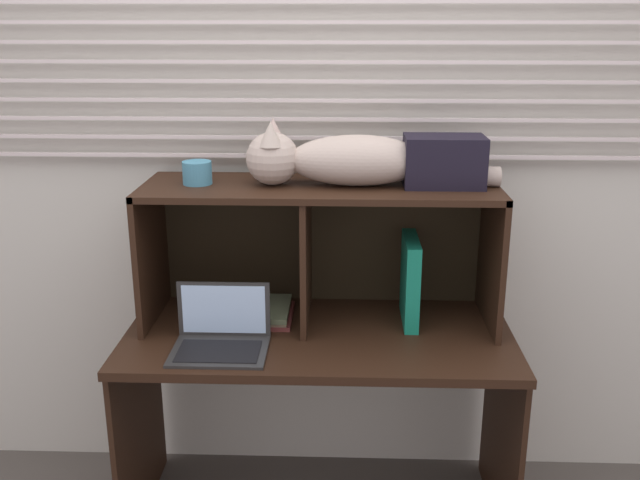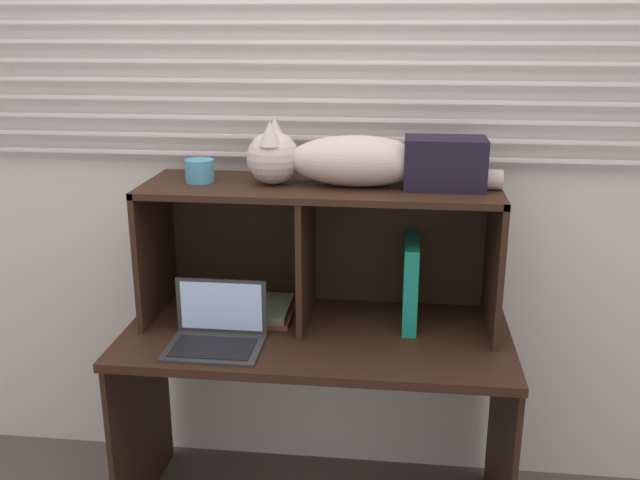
{
  "view_description": "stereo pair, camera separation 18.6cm",
  "coord_description": "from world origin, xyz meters",
  "views": [
    {
      "loc": [
        0.08,
        -2.01,
        1.74
      ],
      "look_at": [
        0.0,
        0.3,
        1.01
      ],
      "focal_mm": 39.82,
      "sensor_mm": 36.0,
      "label": 1
    },
    {
      "loc": [
        0.27,
        -1.99,
        1.74
      ],
      "look_at": [
        0.0,
        0.3,
        1.01
      ],
      "focal_mm": 39.82,
      "sensor_mm": 36.0,
      "label": 2
    }
  ],
  "objects": [
    {
      "name": "storage_box",
      "position": [
        0.41,
        0.3,
        1.29
      ],
      "size": [
        0.26,
        0.16,
        0.17
      ],
      "primitive_type": "cube",
      "color": "black",
      "rests_on": "hutch_shelf_unit"
    },
    {
      "name": "binder_upright",
      "position": [
        0.31,
        0.3,
        0.87
      ],
      "size": [
        0.05,
        0.25,
        0.3
      ],
      "primitive_type": "cube",
      "color": "#147F63",
      "rests_on": "desk"
    },
    {
      "name": "laptop",
      "position": [
        -0.31,
        0.06,
        0.76
      ],
      "size": [
        0.3,
        0.23,
        0.2
      ],
      "color": "#2A2A2A",
      "rests_on": "desk"
    },
    {
      "name": "cat",
      "position": [
        0.06,
        0.3,
        1.29
      ],
      "size": [
        0.84,
        0.19,
        0.22
      ],
      "color": "#B7A69A",
      "rests_on": "hutch_shelf_unit"
    },
    {
      "name": "hutch_shelf_unit",
      "position": [
        -0.01,
        0.34,
        1.05
      ],
      "size": [
        1.19,
        0.39,
        0.49
      ],
      "color": "black",
      "rests_on": "desk"
    },
    {
      "name": "book_stack",
      "position": [
        -0.18,
        0.3,
        0.75
      ],
      "size": [
        0.17,
        0.25,
        0.05
      ],
      "color": "brown",
      "rests_on": "desk"
    },
    {
      "name": "back_panel_with_blinds",
      "position": [
        0.0,
        0.55,
        1.26
      ],
      "size": [
        4.4,
        0.08,
        2.5
      ],
      "color": "beige",
      "rests_on": "ground"
    },
    {
      "name": "small_basket",
      "position": [
        -0.41,
        0.3,
        1.25
      ],
      "size": [
        0.1,
        0.1,
        0.08
      ],
      "primitive_type": "cylinder",
      "color": "teal",
      "rests_on": "hutch_shelf_unit"
    },
    {
      "name": "desk",
      "position": [
        0.0,
        0.19,
        0.58
      ],
      "size": [
        1.31,
        0.63,
        0.72
      ],
      "color": "black",
      "rests_on": "ground"
    }
  ]
}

